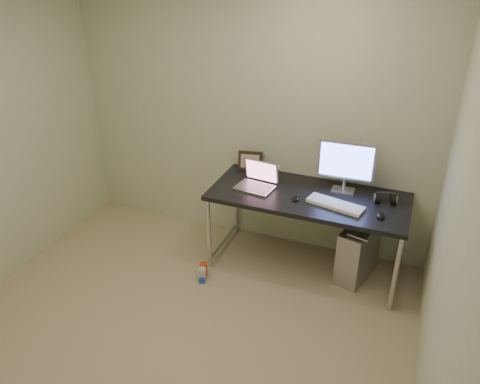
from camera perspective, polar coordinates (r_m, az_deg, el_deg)
name	(u,v)px	position (r m, az deg, el deg)	size (l,w,h in m)	color
floor	(164,347)	(3.72, -9.20, -18.20)	(3.50, 3.50, 0.00)	tan
wall_back	(249,117)	(4.41, 1.07, 9.12)	(3.50, 0.02, 2.50)	beige
wall_right	(452,262)	(2.59, 24.46, -7.76)	(0.02, 3.50, 2.50)	beige
desk	(308,202)	(4.12, 8.28, -1.24)	(1.70, 0.75, 0.75)	black
tower_computer	(358,252)	(4.31, 14.20, -7.08)	(0.33, 0.52, 0.54)	#B9B8BE
cable_a	(359,221)	(4.48, 14.36, -3.44)	(0.01, 0.01, 0.70)	black
cable_b	(369,226)	(4.47, 15.43, -3.98)	(0.01, 0.01, 0.72)	black
can_red	(204,269)	(4.30, -4.46, -9.40)	(0.07, 0.07, 0.13)	red
can_white	(202,275)	(4.24, -4.62, -10.00)	(0.07, 0.07, 0.13)	silver
can_blue	(202,277)	(4.26, -4.64, -10.34)	(0.06, 0.06, 0.11)	blue
laptop	(257,181)	(4.17, 2.12, 1.33)	(0.36, 0.30, 0.23)	silver
monitor	(346,163)	(4.10, 12.82, 3.46)	(0.49, 0.15, 0.46)	silver
keyboard	(335,204)	(3.94, 11.54, -1.50)	(0.47, 0.15, 0.03)	white
mouse_right	(381,215)	(3.87, 16.77, -2.71)	(0.07, 0.11, 0.04)	black
mouse_left	(296,198)	(3.99, 6.79, -0.69)	(0.06, 0.10, 0.03)	black
headphones	(385,199)	(4.10, 17.28, -0.82)	(0.19, 0.11, 0.12)	black
picture_frame	(250,161)	(4.47, 1.26, 3.81)	(0.23, 0.03, 0.19)	black
webcam	(278,168)	(4.37, 4.71, 2.90)	(0.04, 0.03, 0.11)	silver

